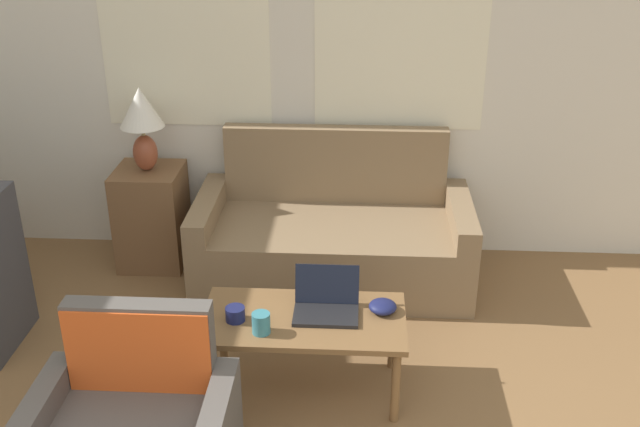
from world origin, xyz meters
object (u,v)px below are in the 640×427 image
Objects in this scene: coffee_table at (304,326)px; table_lamp at (142,118)px; couch at (333,238)px; snack_bowl at (383,307)px; laptop at (326,303)px; cup_navy at (261,323)px; cup_yellow at (235,314)px.

table_lamp is at bearing 130.29° from coffee_table.
table_lamp is at bearing 174.52° from couch.
laptop is at bearing -176.28° from snack_bowl.
cup_navy reaches higher than cup_yellow.
laptop is 2.30× the size of snack_bowl.
cup_navy is at bearing -159.56° from snack_bowl.
snack_bowl is at bearing 10.48° from coffee_table.
cup_yellow reaches higher than coffee_table.
snack_bowl is at bearing -75.48° from couch.
cup_navy is (0.94, -1.48, -0.54)m from table_lamp.
table_lamp reaches higher than couch.
laptop is 0.36m from cup_navy.
coffee_table is at bearing 7.92° from cup_yellow.
laptop reaches higher than coffee_table.
laptop is at bearing 12.78° from cup_yellow.
laptop is (0.11, 0.05, 0.10)m from coffee_table.
laptop is 0.46m from cup_yellow.
cup_yellow is (0.80, -1.38, -0.56)m from table_lamp.
couch reaches higher than snack_bowl.
snack_bowl is at bearing 9.31° from cup_yellow.
cup_navy is at bearing -146.58° from laptop.
laptop is at bearing 26.17° from coffee_table.
laptop reaches higher than snack_bowl.
snack_bowl is (0.59, 0.22, -0.02)m from cup_navy.
cup_yellow is (-0.43, -1.26, 0.20)m from couch.
couch is at bearing 104.52° from snack_bowl.
coffee_table is (-0.10, -1.22, 0.12)m from couch.
laptop is (0.01, -1.16, 0.22)m from couch.
couch is at bearing 90.58° from laptop.
couch reaches higher than cup_navy.
couch is 1.45m from table_lamp.
coffee_table is at bearing 37.12° from cup_navy.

